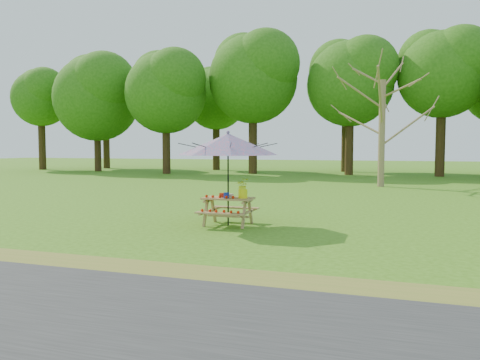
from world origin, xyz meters
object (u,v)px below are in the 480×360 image
(bare_tree, at_px, (384,35))
(patio_umbrella, at_px, (228,144))
(flower_bucket, at_px, (243,188))
(picnic_table, at_px, (228,212))

(bare_tree, height_order, patio_umbrella, bare_tree)
(bare_tree, bearing_deg, flower_bucket, -102.43)
(bare_tree, relative_size, patio_umbrella, 3.73)
(picnic_table, distance_m, flower_bucket, 0.71)
(picnic_table, height_order, patio_umbrella, patio_umbrella)
(patio_umbrella, distance_m, flower_bucket, 1.09)
(bare_tree, height_order, flower_bucket, bare_tree)
(flower_bucket, bearing_deg, patio_umbrella, 177.78)
(picnic_table, relative_size, patio_umbrella, 0.42)
(picnic_table, xyz_separation_m, patio_umbrella, (0.00, 0.00, 1.62))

